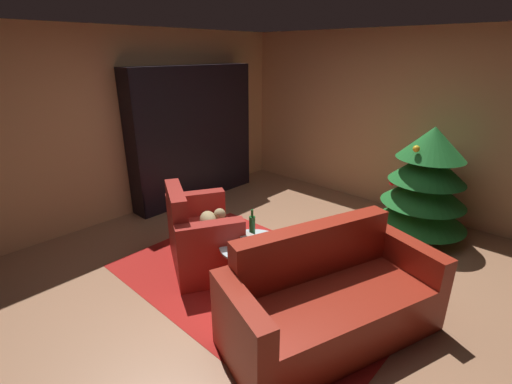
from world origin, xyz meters
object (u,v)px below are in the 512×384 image
Objects in this scene: bottle_on_table at (252,226)px; couch_red at (329,302)px; decorated_tree at (426,183)px; coffee_table at (253,249)px; armchair_red at (201,238)px; bookshelf_unit at (200,136)px; book_stack_on_table at (248,239)px.

couch_red is at bearing -10.13° from bottle_on_table.
bottle_on_table is at bearing -114.30° from decorated_tree.
armchair_red is at bearing -171.44° from coffee_table.
bookshelf_unit is at bearing 140.19° from armchair_red.
decorated_tree is (0.86, 2.23, 0.20)m from book_stack_on_table.
armchair_red is 0.61× the size of couch_red.
couch_red is 1.10m from bottle_on_table.
book_stack_on_table is 0.16× the size of decorated_tree.
book_stack_on_table is at bearing -111.19° from decorated_tree.
book_stack_on_table is at bearing -29.28° from bookshelf_unit.
decorated_tree is at bearing 65.70° from bottle_on_table.
decorated_tree reaches higher than bottle_on_table.
bottle_on_table is (2.17, -1.12, -0.41)m from bookshelf_unit.
couch_red reaches higher than book_stack_on_table.
bottle_on_table is (-0.13, 0.13, 0.16)m from coffee_table.
bottle_on_table is at bearing 169.87° from couch_red.
bookshelf_unit is 3.54m from couch_red.
decorated_tree reaches higher than coffee_table.
book_stack_on_table is (0.63, 0.09, 0.18)m from armchair_red.
bookshelf_unit is 2.21m from armchair_red.
armchair_red is at bearing -39.81° from bookshelf_unit.
bottle_on_table is at bearing -27.29° from bookshelf_unit.
bookshelf_unit reaches higher than armchair_red.
book_stack_on_table is 2.40m from decorated_tree.
bottle_on_table is 2.30m from decorated_tree.
bookshelf_unit is 1.50× the size of decorated_tree.
coffee_table is 2.38m from decorated_tree.
book_stack_on_table is at bearing 7.92° from armchair_red.
armchair_red is at bearing -178.48° from couch_red.
couch_red is at bearing -22.12° from bookshelf_unit.
armchair_red is 4.12× the size of bottle_on_table.
bookshelf_unit is 2.48m from bottle_on_table.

